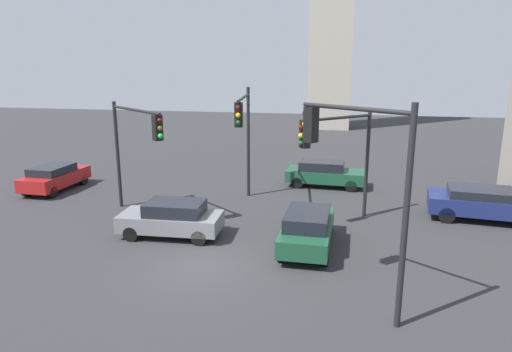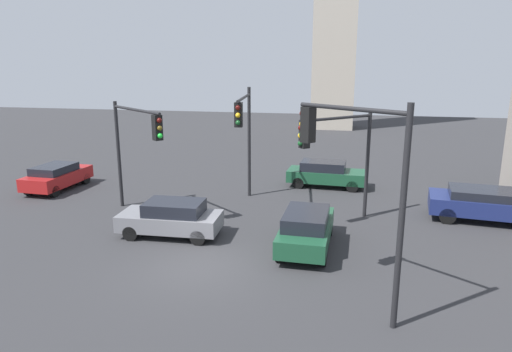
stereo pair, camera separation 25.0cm
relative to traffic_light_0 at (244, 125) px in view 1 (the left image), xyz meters
name	(u,v)px [view 1 (the left image)]	position (x,y,z in m)	size (l,w,h in m)	color
ground_plane	(201,266)	(-0.10, -6.56, -3.89)	(94.69, 94.69, 0.00)	#2D2D30
traffic_light_0	(244,125)	(0.00, 0.00, 0.00)	(0.69, 4.31, 5.48)	black
traffic_light_1	(336,145)	(4.17, -1.50, -0.50)	(2.83, 2.76, 4.64)	black
traffic_light_2	(136,137)	(-4.21, -2.23, -0.31)	(3.40, 2.76, 4.94)	black
traffic_light_3	(357,164)	(4.82, -8.22, 0.19)	(2.83, 2.10, 5.76)	black
car_0	(308,228)	(3.30, -4.34, -3.13)	(1.82, 4.23, 1.45)	#19472D
car_1	(172,218)	(-2.00, -4.16, -3.16)	(3.99, 1.83, 1.41)	slate
car_2	(485,203)	(10.54, 0.20, -3.12)	(4.88, 2.56, 1.40)	navy
car_3	(55,177)	(-10.54, 1.00, -3.17)	(1.90, 4.02, 1.36)	maroon
car_4	(324,173)	(3.51, 4.45, -3.15)	(4.30, 1.93, 1.41)	#19472D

